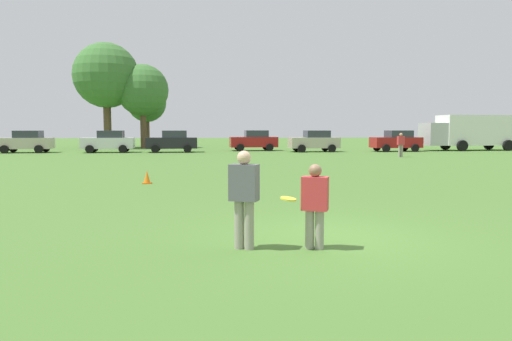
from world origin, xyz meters
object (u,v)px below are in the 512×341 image
at_px(player_defender, 315,202).
at_px(parked_car_far_right, 396,141).
at_px(parked_car_mid_left, 109,141).
at_px(traffic_cone, 147,177).
at_px(parked_car_mid_right, 254,140).
at_px(bystander_far_jogger, 401,143).
at_px(frisbee, 288,199).
at_px(box_truck, 470,131).
at_px(parked_car_near_right, 314,141).
at_px(parked_car_center, 172,141).
at_px(parked_car_near_left, 26,141).
at_px(player_thrower, 244,194).

bearing_deg(player_defender, parked_car_far_right, 65.98).
bearing_deg(parked_car_mid_left, traffic_cone, -75.03).
distance_m(parked_car_mid_right, bystander_far_jogger, 13.99).
bearing_deg(bystander_far_jogger, traffic_cone, -137.17).
xyz_separation_m(traffic_cone, parked_car_mid_left, (-6.09, 22.78, 0.69)).
relative_size(frisbee, box_truck, 0.03).
distance_m(traffic_cone, parked_car_near_right, 25.01).
xyz_separation_m(box_truck, bystander_far_jogger, (-10.28, -9.14, -0.80)).
bearing_deg(player_defender, box_truck, 56.94).
bearing_deg(bystander_far_jogger, box_truck, 41.65).
distance_m(frisbee, parked_car_near_right, 33.14).
height_order(frisbee, box_truck, box_truck).
height_order(parked_car_center, parked_car_mid_right, same).
distance_m(traffic_cone, parked_car_center, 22.72).
bearing_deg(player_defender, parked_car_near_left, 117.10).
xyz_separation_m(player_thrower, parked_car_mid_left, (-8.98, 32.55, -0.01)).
distance_m(parked_car_mid_left, parked_car_near_right, 17.28).
bearing_deg(frisbee, parked_car_mid_right, 85.71).
distance_m(frisbee, parked_car_near_left, 36.84).
bearing_deg(parked_car_mid_right, frisbee, -94.29).
relative_size(parked_car_near_right, bystander_far_jogger, 2.54).
distance_m(traffic_cone, box_truck, 35.01).
distance_m(player_thrower, parked_car_mid_left, 33.77).
distance_m(parked_car_center, parked_car_near_right, 12.05).
bearing_deg(parked_car_mid_left, parked_car_near_right, -1.40).
xyz_separation_m(parked_car_near_left, parked_car_center, (11.93, -0.38, 0.00)).
distance_m(box_truck, bystander_far_jogger, 13.77).
relative_size(parked_car_near_left, parked_car_center, 1.00).
distance_m(frisbee, parked_car_center, 32.91).
distance_m(frisbee, traffic_cone, 10.56).
bearing_deg(box_truck, parked_car_mid_left, -178.58).
relative_size(player_thrower, parked_car_mid_right, 0.39).
relative_size(player_thrower, parked_car_center, 0.39).
relative_size(frisbee, parked_car_mid_left, 0.06).
bearing_deg(player_defender, parked_car_mid_left, 107.28).
distance_m(player_defender, parked_car_center, 32.95).
distance_m(parked_car_near_left, box_truck, 38.65).
xyz_separation_m(parked_car_near_right, box_truck, (14.66, 1.21, 0.83)).
bearing_deg(traffic_cone, box_truck, 42.37).
bearing_deg(player_thrower, box_truck, 55.46).
bearing_deg(traffic_cone, parked_car_far_right, 50.46).
bearing_deg(parked_car_far_right, parked_car_near_left, 178.62).
relative_size(frisbee, bystander_far_jogger, 0.16).
relative_size(player_defender, traffic_cone, 2.99).
xyz_separation_m(frisbee, parked_car_near_right, (7.57, 32.26, 0.06)).
height_order(player_defender, traffic_cone, player_defender).
distance_m(player_defender, parked_car_far_right, 35.26).
distance_m(parked_car_mid_left, box_truck, 31.96).
bearing_deg(parked_car_near_right, parked_car_far_right, -0.28).
height_order(parked_car_center, parked_car_far_right, same).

